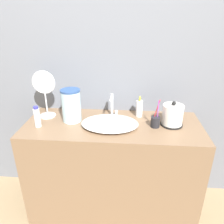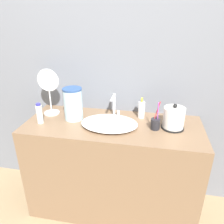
{
  "view_description": "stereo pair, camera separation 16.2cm",
  "coord_description": "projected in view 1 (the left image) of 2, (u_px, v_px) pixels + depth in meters",
  "views": [
    {
      "loc": [
        0.11,
        -1.2,
        1.58
      ],
      "look_at": [
        -0.01,
        0.27,
        0.92
      ],
      "focal_mm": 35.0,
      "sensor_mm": 36.0,
      "label": 1
    },
    {
      "loc": [
        0.27,
        -1.18,
        1.58
      ],
      "look_at": [
        -0.01,
        0.27,
        0.92
      ],
      "focal_mm": 35.0,
      "sensor_mm": 36.0,
      "label": 2
    }
  ],
  "objects": [
    {
      "name": "vanity_counter",
      "position": [
        113.0,
        167.0,
        1.83
      ],
      "size": [
        1.35,
        0.54,
        0.82
      ],
      "color": "brown",
      "rests_on": "ground_plane"
    },
    {
      "name": "electric_kettle",
      "position": [
        172.0,
        116.0,
        1.62
      ],
      "size": [
        0.16,
        0.16,
        0.19
      ],
      "color": "black",
      "rests_on": "vanity_counter"
    },
    {
      "name": "sink_basin",
      "position": [
        110.0,
        123.0,
        1.62
      ],
      "size": [
        0.42,
        0.31,
        0.04
      ],
      "color": "white",
      "rests_on": "vanity_counter"
    },
    {
      "name": "lotion_bottle",
      "position": [
        139.0,
        108.0,
        1.76
      ],
      "size": [
        0.05,
        0.05,
        0.17
      ],
      "color": "white",
      "rests_on": "vanity_counter"
    },
    {
      "name": "faucet",
      "position": [
        112.0,
        104.0,
        1.75
      ],
      "size": [
        0.06,
        0.14,
        0.19
      ],
      "color": "silver",
      "rests_on": "vanity_counter"
    },
    {
      "name": "toothbrush_cup",
      "position": [
        155.0,
        121.0,
        1.6
      ],
      "size": [
        0.07,
        0.07,
        0.21
      ],
      "color": "#232328",
      "rests_on": "vanity_counter"
    },
    {
      "name": "vanity_mirror",
      "position": [
        45.0,
        92.0,
        1.7
      ],
      "size": [
        0.18,
        0.13,
        0.38
      ],
      "color": "silver",
      "rests_on": "vanity_counter"
    },
    {
      "name": "water_pitcher",
      "position": [
        71.0,
        105.0,
        1.66
      ],
      "size": [
        0.15,
        0.15,
        0.25
      ],
      "color": "#B2DBEA",
      "rests_on": "vanity_counter"
    },
    {
      "name": "shampoo_bottle",
      "position": [
        37.0,
        117.0,
        1.59
      ],
      "size": [
        0.05,
        0.05,
        0.16
      ],
      "color": "white",
      "rests_on": "vanity_counter"
    },
    {
      "name": "wall_back",
      "position": [
        116.0,
        53.0,
        1.72
      ],
      "size": [
        6.0,
        0.04,
        2.6
      ],
      "color": "slate",
      "rests_on": "ground_plane"
    }
  ]
}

